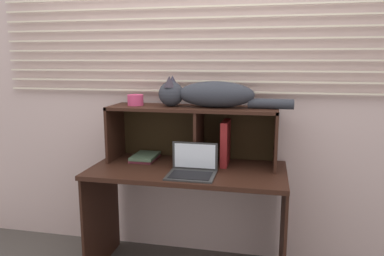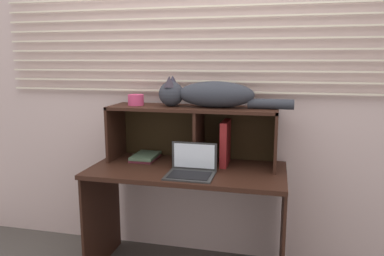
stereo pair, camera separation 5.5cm
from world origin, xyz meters
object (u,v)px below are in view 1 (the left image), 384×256
book_stack (145,157)px  small_basket (135,100)px  cat (208,94)px  laptop (192,169)px  binder_upright (225,143)px

book_stack → small_basket: size_ratio=2.35×
cat → laptop: size_ratio=3.06×
cat → laptop: 0.53m
cat → binder_upright: 0.36m
book_stack → small_basket: bearing=179.4°
cat → small_basket: bearing=180.0°
book_stack → laptop: bearing=-33.8°
laptop → binder_upright: 0.35m
laptop → cat: bearing=79.8°
laptop → small_basket: bearing=149.8°
small_basket → book_stack: bearing=-0.6°
cat → laptop: bearing=-100.2°
cat → book_stack: (-0.46, -0.00, -0.47)m
cat → binder_upright: bearing=0.0°
cat → book_stack: size_ratio=3.47×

